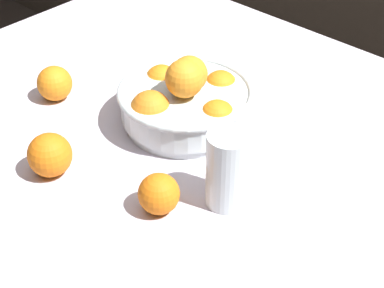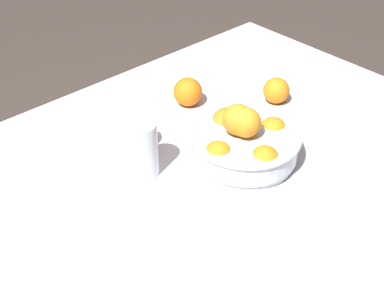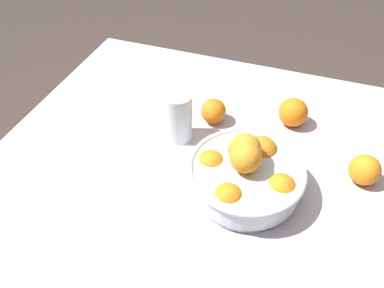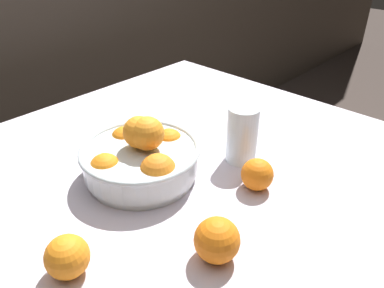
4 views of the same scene
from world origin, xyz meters
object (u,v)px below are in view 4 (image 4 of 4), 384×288
(juice_glass, at_px, (242,137))
(orange_loose_aside, at_px, (257,174))
(orange_loose_near_bowl, at_px, (67,257))
(orange_loose_front, at_px, (217,240))
(fruit_bowl, at_px, (141,157))

(juice_glass, xyz_separation_m, orange_loose_aside, (-0.07, -0.09, -0.03))
(juice_glass, distance_m, orange_loose_aside, 0.12)
(juice_glass, bearing_deg, orange_loose_near_bowl, 179.85)
(juice_glass, xyz_separation_m, orange_loose_front, (-0.28, -0.15, -0.02))
(fruit_bowl, xyz_separation_m, orange_loose_aside, (0.14, -0.21, -0.02))
(orange_loose_aside, bearing_deg, fruit_bowl, 123.40)
(fruit_bowl, xyz_separation_m, juice_glass, (0.21, -0.12, 0.01))
(orange_loose_front, relative_size, orange_loose_aside, 1.14)
(fruit_bowl, xyz_separation_m, orange_loose_front, (-0.07, -0.27, -0.01))
(juice_glass, distance_m, orange_loose_front, 0.32)
(orange_loose_near_bowl, bearing_deg, juice_glass, -0.15)
(orange_loose_near_bowl, relative_size, orange_loose_front, 0.92)
(orange_loose_near_bowl, distance_m, orange_loose_aside, 0.41)
(fruit_bowl, distance_m, orange_loose_front, 0.28)
(fruit_bowl, relative_size, juice_glass, 1.92)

